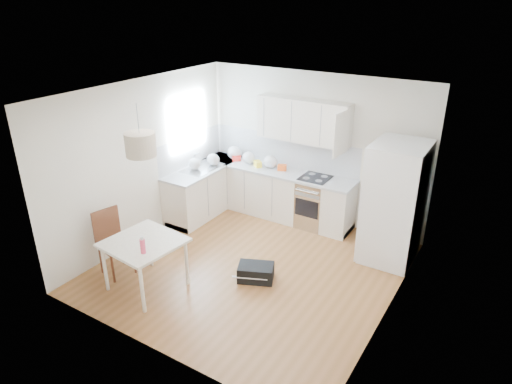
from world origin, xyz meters
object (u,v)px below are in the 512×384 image
refrigerator (395,203)px  dining_chair (115,244)px  dining_table (144,246)px  gym_bag (256,272)px

refrigerator → dining_chair: bearing=-142.4°
dining_chair → dining_table: bearing=10.1°
refrigerator → dining_chair: size_ratio=1.90×
dining_table → gym_bag: dining_table is taller
refrigerator → dining_chair: (-3.35, -2.62, -0.45)m
dining_chair → refrigerator: bearing=51.4°
dining_table → dining_chair: bearing=-177.2°
dining_table → dining_chair: 0.66m
refrigerator → gym_bag: 2.39m
refrigerator → gym_bag: bearing=-131.9°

